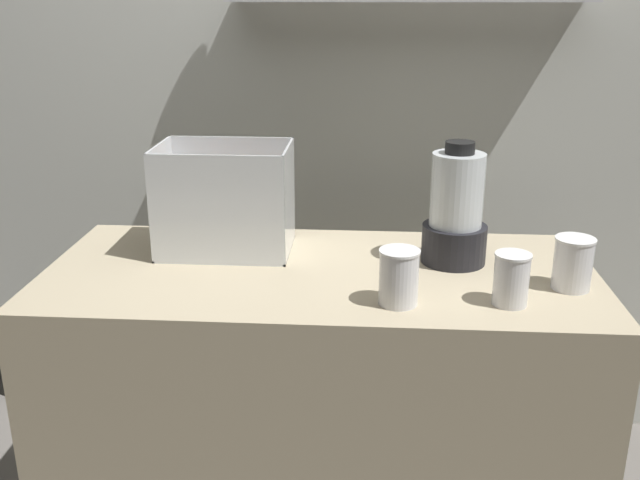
# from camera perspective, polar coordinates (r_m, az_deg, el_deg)

# --- Properties ---
(counter) EXTENTS (1.40, 0.64, 0.90)m
(counter) POSITION_cam_1_polar(r_m,az_deg,el_deg) (2.04, -0.00, -14.22)
(counter) COLOR tan
(counter) RESTS_ON ground_plane
(back_wall_unit) EXTENTS (2.60, 0.24, 2.50)m
(back_wall_unit) POSITION_cam_1_polar(r_m,az_deg,el_deg) (2.48, 1.42, 12.04)
(back_wall_unit) COLOR silver
(back_wall_unit) RESTS_ON ground_plane
(carrot_display_bin) EXTENTS (0.35, 0.24, 0.29)m
(carrot_display_bin) POSITION_cam_1_polar(r_m,az_deg,el_deg) (1.96, -7.48, 1.71)
(carrot_display_bin) COLOR white
(carrot_display_bin) RESTS_ON counter
(blender_pitcher) EXTENTS (0.17, 0.17, 0.32)m
(blender_pitcher) POSITION_cam_1_polar(r_m,az_deg,el_deg) (1.87, 10.73, 2.11)
(blender_pitcher) COLOR black
(blender_pitcher) RESTS_ON counter
(juice_cup_mango_far_left) EXTENTS (0.09, 0.09, 0.13)m
(juice_cup_mango_far_left) POSITION_cam_1_polar(r_m,az_deg,el_deg) (1.62, 6.27, -3.11)
(juice_cup_mango_far_left) COLOR white
(juice_cup_mango_far_left) RESTS_ON counter
(juice_cup_mango_left) EXTENTS (0.08, 0.08, 0.12)m
(juice_cup_mango_left) POSITION_cam_1_polar(r_m,az_deg,el_deg) (1.67, 14.93, -3.26)
(juice_cup_mango_left) COLOR white
(juice_cup_mango_left) RESTS_ON counter
(juice_cup_beet_middle) EXTENTS (0.09, 0.09, 0.13)m
(juice_cup_beet_middle) POSITION_cam_1_polar(r_m,az_deg,el_deg) (1.80, 19.42, -1.96)
(juice_cup_beet_middle) COLOR white
(juice_cup_beet_middle) RESTS_ON counter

